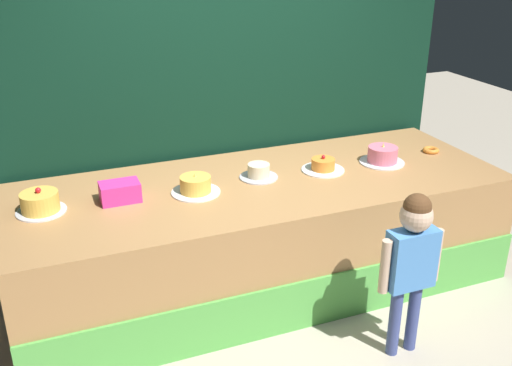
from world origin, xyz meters
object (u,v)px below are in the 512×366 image
at_px(donut, 431,150).
at_px(cake_left, 196,186).
at_px(pink_box, 120,192).
at_px(cake_far_left, 40,203).
at_px(child_figure, 412,254).
at_px(cake_far_right, 382,156).
at_px(cake_center, 259,172).
at_px(cake_right, 323,166).

relative_size(donut, cake_left, 0.39).
distance_m(pink_box, cake_far_left, 0.49).
relative_size(child_figure, cake_far_right, 3.17).
bearing_deg(child_figure, cake_far_left, 150.20).
height_order(child_figure, cake_center, child_figure).
bearing_deg(child_figure, donut, 49.19).
relative_size(child_figure, cake_right, 3.41).
xyz_separation_m(child_figure, cake_left, (-0.99, 1.05, 0.17)).
xyz_separation_m(child_figure, cake_far_left, (-1.97, 1.13, 0.18)).
height_order(pink_box, cake_far_left, cake_far_left).
bearing_deg(child_figure, cake_center, 113.84).
bearing_deg(cake_far_left, cake_center, 0.37).
xyz_separation_m(cake_left, cake_center, (0.49, 0.09, -0.01)).
height_order(pink_box, donut, pink_box).
relative_size(child_figure, cake_center, 3.91).
height_order(cake_left, cake_far_right, cake_far_right).
bearing_deg(cake_far_left, pink_box, -2.15).
bearing_deg(cake_far_right, cake_center, 175.68).
relative_size(donut, cake_right, 0.41).
distance_m(child_figure, donut, 1.48).
relative_size(donut, cake_center, 0.47).
bearing_deg(donut, cake_center, 179.20).
distance_m(donut, cake_right, 0.98).
relative_size(donut, cake_far_right, 0.38).
relative_size(cake_far_left, cake_far_right, 0.91).
bearing_deg(cake_center, cake_far_right, -4.32).
xyz_separation_m(donut, cake_center, (-1.47, 0.02, 0.03)).
bearing_deg(cake_center, donut, -0.80).
xyz_separation_m(pink_box, cake_far_right, (1.95, -0.05, -0.01)).
bearing_deg(cake_far_left, cake_right, -1.09).
bearing_deg(cake_center, pink_box, -178.38).
bearing_deg(cake_far_right, pink_box, 178.65).
relative_size(cake_right, cake_far_right, 0.93).
relative_size(cake_far_left, cake_right, 0.98).
bearing_deg(cake_left, cake_far_right, 0.50).
xyz_separation_m(cake_left, cake_right, (0.98, 0.04, -0.01)).
bearing_deg(cake_far_left, donut, -0.22).
height_order(cake_right, cake_far_right, cake_far_right).
height_order(donut, cake_left, cake_left).
bearing_deg(cake_center, cake_left, -169.93).
xyz_separation_m(donut, cake_far_left, (-2.93, 0.01, 0.04)).
height_order(cake_left, cake_center, cake_left).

